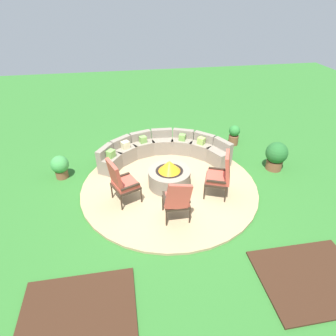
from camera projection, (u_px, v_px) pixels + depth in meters
ground_plane at (169, 187)px, 7.37m from camera, size 24.00×24.00×0.00m
patio_circle at (169, 186)px, 7.35m from camera, size 4.46×4.46×0.06m
mulch_bed_left at (78, 316)px, 4.49m from camera, size 1.82×1.49×0.04m
mulch_bed_right at (311, 278)px, 5.06m from camera, size 1.82×1.49×0.04m
fire_pit at (169, 176)px, 7.19m from camera, size 1.06×1.06×0.72m
curved_stone_bench at (163, 149)px, 8.32m from camera, size 3.72×1.57×0.69m
lounge_chair_front_left at (121, 181)px, 6.48m from camera, size 0.75×0.76×1.15m
lounge_chair_front_right at (177, 199)px, 5.99m from camera, size 0.58×0.53×1.05m
lounge_chair_back_left at (221, 174)px, 6.72m from camera, size 0.74×0.77×1.15m
potted_plant_0 at (276, 155)px, 7.86m from camera, size 0.59×0.59×0.81m
potted_plant_1 at (60, 166)px, 7.55m from camera, size 0.46×0.46×0.64m
potted_plant_2 at (234, 135)px, 9.15m from camera, size 0.35×0.35×0.65m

